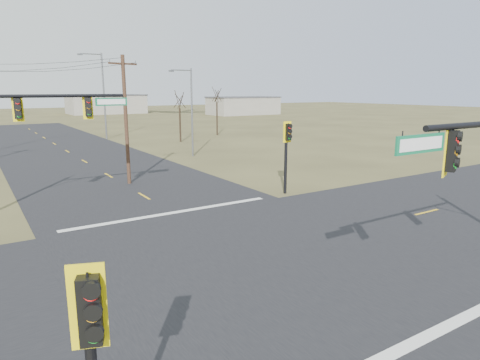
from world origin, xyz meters
The scene contains 15 objects.
ground centered at (0.00, 0.00, 0.00)m, with size 320.00×320.00×0.00m, color brown.
road_ew centered at (0.00, 0.00, 0.01)m, with size 160.00×14.00×0.02m, color black.
road_ns centered at (0.00, 0.00, 0.01)m, with size 14.00×160.00×0.02m, color black.
stop_bar_near centered at (0.00, -7.50, 0.03)m, with size 12.00×0.40×0.01m, color silver.
stop_bar_far centered at (0.00, 7.50, 0.03)m, with size 12.00×0.40×0.01m, color silver.
mast_arm_far centered at (-6.77, 11.12, 5.05)m, with size 8.84×0.57×6.98m.
pedestal_signal_ne centered at (8.15, 7.67, 3.42)m, with size 0.63×0.55×4.76m.
pedestal_signal_sw centered at (-7.90, -7.68, 3.14)m, with size 0.67×0.57×4.28m.
utility_pole_near centered at (0.46, 16.25, 4.72)m, with size 2.16×0.71×9.05m.
streetlight_a centered at (9.99, 25.47, 4.91)m, with size 2.44×0.30×8.75m.
streetlight_b centered at (6.93, 46.19, 6.45)m, with size 3.19×0.31×11.49m.
bare_tree_c centered at (14.36, 37.49, 5.47)m, with size 2.97×2.97×6.97m.
bare_tree_d centered at (22.51, 42.13, 6.01)m, with size 3.44×3.44×7.46m.
warehouse_mid centered at (25.00, 110.00, 2.50)m, with size 20.00×12.00×5.00m, color gray.
warehouse_right centered at (55.00, 85.00, 2.25)m, with size 18.00×10.00×4.50m, color gray.
Camera 1 is at (-9.12, -13.70, 6.72)m, focal length 32.00 mm.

